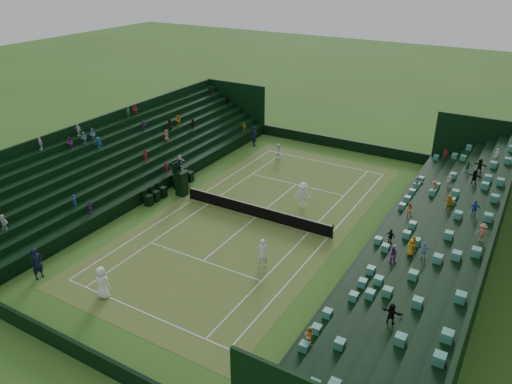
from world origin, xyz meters
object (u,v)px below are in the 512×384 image
tennis_net (256,211)px  player_near_east (262,253)px  umpire_chair (181,180)px  player_near_west (102,282)px  player_far_east (303,195)px  player_far_west (279,152)px

tennis_net → player_near_east: 6.14m
tennis_net → umpire_chair: (-6.79, 0.25, 0.73)m
player_near_east → umpire_chair: bearing=-66.8°
player_near_west → tennis_net: bearing=-107.8°
umpire_chair → player_far_east: (8.94, 2.85, -0.27)m
tennis_net → player_near_west: size_ratio=6.12×
player_near_east → player_far_west: bearing=-104.4°
player_near_west → umpire_chair: bearing=-76.6°
umpire_chair → player_far_west: bearing=72.5°
player_near_west → player_far_west: player_near_west is taller
umpire_chair → player_near_east: 11.52m
tennis_net → player_far_east: (2.15, 3.10, 0.46)m
tennis_net → player_far_west: size_ratio=7.37×
tennis_net → player_near_west: bearing=-102.2°
player_far_east → player_far_west: bearing=108.9°
tennis_net → player_far_west: player_far_west is taller
umpire_chair → player_near_west: bearing=-71.0°
tennis_net → player_far_east: size_ratio=5.92×
player_near_east → player_far_west: (-7.06, 15.30, -0.17)m
umpire_chair → player_far_west: (3.14, 9.96, -0.47)m
umpire_chair → player_near_east: bearing=-27.6°
player_near_east → player_far_west: player_near_east is taller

